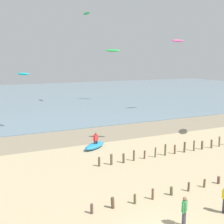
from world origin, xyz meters
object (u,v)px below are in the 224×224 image
Objects in this scene: person_left_flank at (184,211)px; grounded_kite at (95,146)px; kite_aloft_5 at (87,13)px; kite_aloft_0 at (178,41)px; kite_aloft_8 at (113,50)px; person_right_flank at (96,140)px; kite_aloft_3 at (24,74)px.

person_left_flank is 0.60× the size of grounded_kite.
kite_aloft_0 is at bearing -142.22° from kite_aloft_5.
person_left_flank is at bearing 94.88° from kite_aloft_8.
grounded_kite is (-0.05, 0.19, -0.63)m from person_right_flank.
kite_aloft_0 is 18.17m from kite_aloft_5.
person_left_flank is 1.00× the size of person_right_flank.
kite_aloft_3 is at bearing 115.28° from person_right_flank.
kite_aloft_3 is (-5.14, 10.79, 6.77)m from grounded_kite.
grounded_kite is 13.74m from kite_aloft_3.
kite_aloft_0 is (19.66, 13.16, 11.49)m from grounded_kite.
grounded_kite is 34.01m from kite_aloft_8.
kite_aloft_5 reaches higher than grounded_kite.
kite_aloft_8 is at bearing -150.53° from grounded_kite.
kite_aloft_8 reaches higher than person_left_flank.
grounded_kite is at bearing 171.54° from kite_aloft_3.
grounded_kite is at bearing 103.48° from person_right_flank.
person_left_flank is 0.60× the size of kite_aloft_5.
person_right_flank is 13.61m from kite_aloft_3.
grounded_kite is 1.41× the size of kite_aloft_3.
kite_aloft_3 is 0.65× the size of kite_aloft_8.
person_right_flank is 0.71× the size of kite_aloft_0.
person_right_flank reaches higher than grounded_kite.
kite_aloft_8 is (-4.50, 15.48, -1.19)m from kite_aloft_0.
person_right_flank is at bearing 161.05° from kite_aloft_5.
kite_aloft_5 is 0.92× the size of kite_aloft_8.
kite_aloft_3 is at bearing 137.85° from kite_aloft_5.
person_left_flank reaches higher than grounded_kite.
person_left_flank is 0.55× the size of kite_aloft_8.
person_right_flank is at bearing 171.35° from kite_aloft_3.
kite_aloft_5 reaches higher than kite_aloft_0.
kite_aloft_3 reaches higher than grounded_kite.
kite_aloft_8 is (15.11, 28.84, 9.67)m from person_right_flank.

